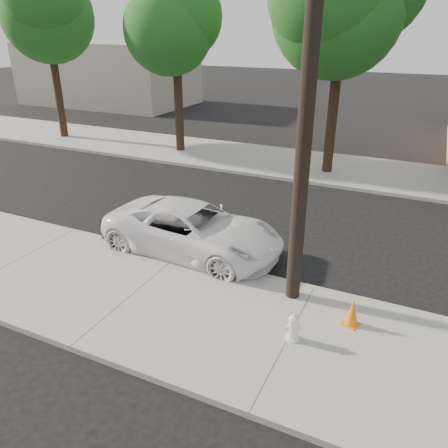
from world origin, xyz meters
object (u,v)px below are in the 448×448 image
(traffic_cone, at_px, (352,312))
(utility_pole, at_px, (307,107))
(police_cruiser, at_px, (193,230))
(fire_hydrant, at_px, (293,328))

(traffic_cone, bearing_deg, utility_pole, 159.87)
(utility_pole, xyz_separation_m, police_cruiser, (-3.42, 1.17, -3.95))
(fire_hydrant, distance_m, traffic_cone, 1.46)
(police_cruiser, relative_size, fire_hydrant, 8.98)
(police_cruiser, relative_size, traffic_cone, 8.26)
(police_cruiser, bearing_deg, traffic_cone, -106.72)
(traffic_cone, bearing_deg, fire_hydrant, -134.27)
(police_cruiser, height_order, traffic_cone, police_cruiser)
(utility_pole, distance_m, police_cruiser, 5.35)
(utility_pole, relative_size, fire_hydrant, 15.02)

